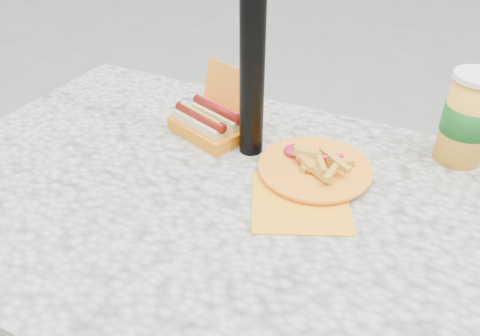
% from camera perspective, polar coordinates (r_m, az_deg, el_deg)
% --- Properties ---
extents(picnic_table, '(1.20, 0.80, 0.75)m').
position_cam_1_polar(picnic_table, '(0.97, -2.79, -7.86)').
color(picnic_table, beige).
rests_on(picnic_table, ground).
extents(hotdog_box, '(0.21, 0.19, 0.14)m').
position_cam_1_polar(hotdog_box, '(1.06, -3.53, 5.72)').
color(hotdog_box, orange).
rests_on(hotdog_box, picnic_table).
extents(fries_plate, '(0.24, 0.33, 0.04)m').
position_cam_1_polar(fries_plate, '(0.94, 8.95, -0.21)').
color(fries_plate, '#FFA212').
rests_on(fries_plate, picnic_table).
extents(soda_cup, '(0.10, 0.10, 0.19)m').
position_cam_1_polar(soda_cup, '(1.04, 26.04, 5.44)').
color(soda_cup, '#FFAF2A').
rests_on(soda_cup, picnic_table).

